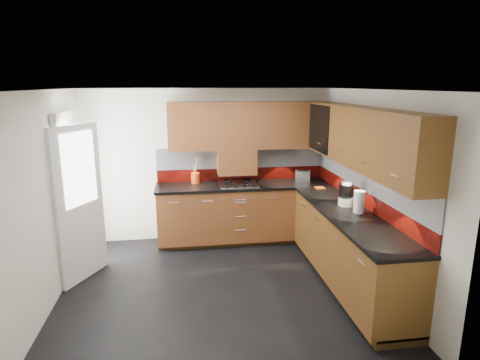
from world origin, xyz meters
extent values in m
cube|color=black|center=(0.00, 0.00, -0.01)|extent=(4.00, 3.80, 0.02)
cube|color=white|center=(0.00, 0.00, 2.45)|extent=(4.00, 3.80, 0.10)
cube|color=silver|center=(0.00, 1.84, 1.20)|extent=(4.00, 0.08, 2.64)
cube|color=silver|center=(0.00, -1.84, 1.20)|extent=(4.00, 0.08, 2.64)
cube|color=silver|center=(-1.94, 0.00, 1.20)|extent=(0.08, 3.80, 2.64)
cube|color=silver|center=(1.94, 0.00, 1.20)|extent=(0.08, 3.80, 2.64)
cube|color=brown|center=(0.55, 1.50, 0.48)|extent=(2.70, 0.60, 0.95)
cube|color=#5B3615|center=(1.60, -0.10, 0.48)|extent=(0.60, 2.60, 0.95)
cube|color=#3F2811|center=(0.55, 1.53, 0.05)|extent=(2.70, 0.54, 0.10)
cube|color=#3F2811|center=(1.63, -0.10, 0.05)|extent=(0.54, 2.60, 0.10)
cube|color=black|center=(0.54, 1.49, 0.92)|extent=(2.72, 0.62, 0.04)
cube|color=black|center=(1.59, -0.12, 0.92)|extent=(0.62, 2.60, 0.04)
cube|color=#680E09|center=(0.55, 1.79, 1.04)|extent=(2.70, 0.02, 0.20)
cube|color=silver|center=(0.55, 1.79, 1.31)|extent=(2.70, 0.02, 0.34)
cube|color=#680E09|center=(1.89, 0.20, 1.04)|extent=(0.02, 3.20, 0.20)
cube|color=silver|center=(1.89, 0.20, 1.31)|extent=(0.02, 3.20, 0.34)
cube|color=brown|center=(0.65, 1.64, 1.84)|extent=(2.50, 0.33, 0.72)
cube|color=#5B3615|center=(1.73, 0.04, 1.84)|extent=(0.33, 2.87, 0.72)
cube|color=silver|center=(0.50, 1.46, 1.63)|extent=(1.80, 0.01, 0.16)
cube|color=silver|center=(1.56, 0.00, 1.63)|extent=(0.01, 2.00, 0.16)
cube|color=brown|center=(0.45, 1.64, 1.28)|extent=(0.60, 0.33, 0.40)
cube|color=black|center=(1.56, 1.07, 1.84)|extent=(0.01, 0.80, 0.66)
cube|color=#FFD18C|center=(1.87, 1.07, 1.84)|extent=(0.01, 0.76, 0.64)
cube|color=black|center=(1.73, 1.07, 1.86)|extent=(0.29, 0.76, 0.01)
cylinder|color=black|center=(1.73, 0.82, 1.96)|extent=(0.07, 0.07, 0.16)
cylinder|color=black|center=(1.73, 0.97, 1.96)|extent=(0.07, 0.07, 0.16)
cylinder|color=white|center=(1.73, 1.12, 1.96)|extent=(0.07, 0.07, 0.16)
cylinder|color=black|center=(1.73, 1.27, 1.96)|extent=(0.07, 0.07, 0.16)
cube|color=white|center=(-1.86, 0.90, 1.02)|extent=(0.06, 0.95, 2.04)
cube|color=white|center=(-1.68, 0.55, 1.00)|extent=(0.42, 0.73, 1.98)
cube|color=white|center=(-1.65, 0.55, 1.45)|extent=(0.28, 0.50, 0.90)
cube|color=silver|center=(0.45, 1.48, 0.95)|extent=(0.59, 0.51, 0.02)
torus|color=black|center=(0.30, 1.36, 0.98)|extent=(0.13, 0.13, 0.02)
torus|color=black|center=(0.60, 1.36, 0.98)|extent=(0.13, 0.13, 0.02)
torus|color=black|center=(0.30, 1.60, 0.98)|extent=(0.13, 0.13, 0.02)
torus|color=black|center=(0.60, 1.60, 0.98)|extent=(0.13, 0.13, 0.02)
cube|color=black|center=(0.45, 1.23, 0.96)|extent=(0.45, 0.04, 0.02)
cylinder|color=#C93E12|center=(-0.20, 1.68, 1.02)|extent=(0.13, 0.13, 0.16)
cylinder|color=brown|center=(-0.20, 1.70, 1.22)|extent=(0.06, 0.02, 0.33)
cylinder|color=brown|center=(-0.19, 1.70, 1.21)|extent=(0.05, 0.03, 0.30)
cylinder|color=brown|center=(-0.21, 1.70, 1.23)|extent=(0.06, 0.03, 0.35)
cylinder|color=brown|center=(-0.18, 1.69, 1.20)|extent=(0.04, 0.05, 0.28)
cylinder|color=brown|center=(-0.22, 1.69, 1.22)|extent=(0.04, 0.05, 0.32)
cube|color=silver|center=(1.51, 1.58, 1.02)|extent=(0.27, 0.21, 0.16)
cube|color=black|center=(1.51, 1.58, 1.11)|extent=(0.18, 0.07, 0.01)
cube|color=black|center=(1.51, 1.61, 1.11)|extent=(0.18, 0.07, 0.01)
cylinder|color=white|center=(1.66, 0.20, 0.99)|extent=(0.19, 0.19, 0.11)
cylinder|color=black|center=(1.66, 0.20, 1.13)|extent=(0.18, 0.18, 0.17)
cylinder|color=white|center=(1.66, 0.20, 1.24)|extent=(0.13, 0.13, 0.04)
cylinder|color=white|center=(1.70, -0.11, 1.08)|extent=(0.17, 0.17, 0.27)
cube|color=orange|center=(1.63, 1.08, 0.95)|extent=(0.15, 0.13, 0.01)
camera|label=1|loc=(-0.39, -4.48, 2.46)|focal=30.00mm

